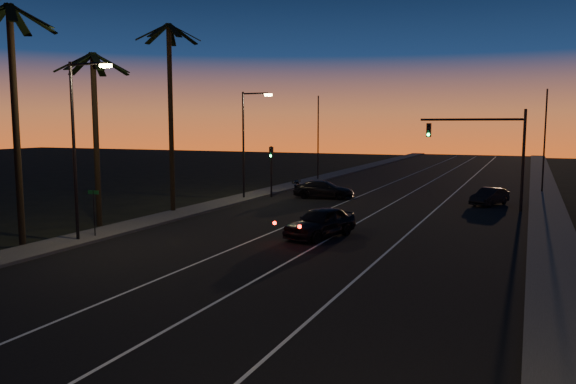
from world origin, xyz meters
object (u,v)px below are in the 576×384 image
at_px(signal_mast, 487,141).
at_px(cross_car, 324,189).
at_px(right_car, 490,197).
at_px(lead_car, 320,222).

height_order(signal_mast, cross_car, signal_mast).
bearing_deg(signal_mast, right_car, 85.76).
distance_m(signal_mast, right_car, 4.72).
bearing_deg(cross_car, right_car, 5.36).
height_order(lead_car, right_car, lead_car).
xyz_separation_m(lead_car, cross_car, (-5.23, 15.07, -0.08)).
height_order(signal_mast, lead_car, signal_mast).
distance_m(signal_mast, lead_car, 16.23).
height_order(signal_mast, right_car, signal_mast).
relative_size(lead_car, cross_car, 1.06).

